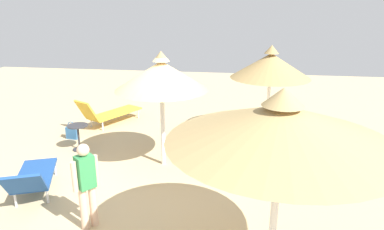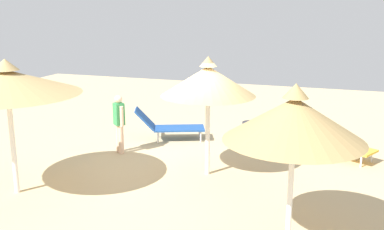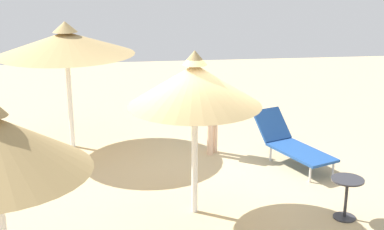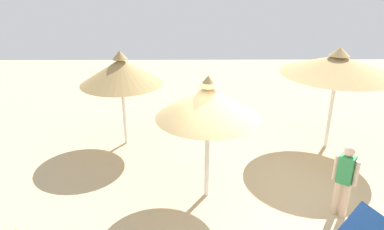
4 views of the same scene
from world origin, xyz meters
The scene contains 6 objects.
ground centered at (0.00, 0.00, -0.05)m, with size 24.00×24.00×0.10m, color tan.
parasol_umbrella_edge centered at (-2.33, 2.70, 2.25)m, with size 2.81×2.81×2.70m.
parasol_umbrella_back centered at (-0.10, -0.63, 2.11)m, with size 2.06×2.06×2.64m.
lounge_chair_front centered at (2.06, 1.20, 0.43)m, with size 1.34×2.04×0.91m.
person_standing_near_left centered at (0.60, 1.93, 0.84)m, with size 0.34×0.38×1.51m.
side_table_round centered at (2.23, -1.14, 0.45)m, with size 0.51×0.51×0.67m.
Camera 3 is at (-1.09, -8.34, 4.00)m, focal length 49.64 mm.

